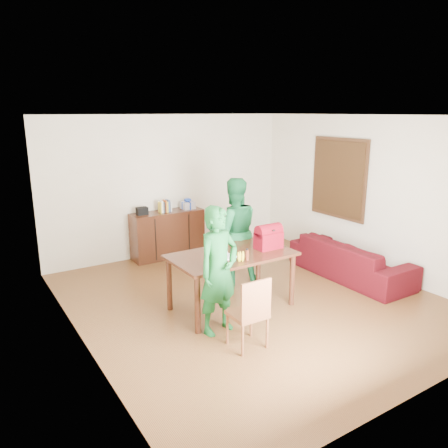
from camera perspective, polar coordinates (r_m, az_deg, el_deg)
room at (r=6.39m, az=3.29°, el=1.43°), size 5.20×5.70×2.90m
table at (r=6.18m, az=1.00°, el=-4.82°), size 1.73×0.98×0.81m
chair at (r=5.36m, az=3.12°, el=-13.21°), size 0.42×0.40×0.90m
person_near at (r=5.48m, az=-0.73°, el=-6.09°), size 0.66×0.50×1.65m
person_far at (r=7.03m, az=1.27°, el=-0.99°), size 1.02×0.91×1.75m
laptop at (r=5.96m, az=0.08°, el=-4.06°), size 0.34×0.26×0.22m
bananas at (r=5.83m, az=2.20°, el=-4.67°), size 0.17×0.13×0.05m
bottle at (r=5.87m, az=3.03°, el=-3.98°), size 0.05×0.05×0.16m
red_bag at (r=6.37m, az=5.83°, el=-1.95°), size 0.39×0.23×0.29m
sofa at (r=7.74m, az=16.18°, el=-4.42°), size 0.88×2.19×0.63m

